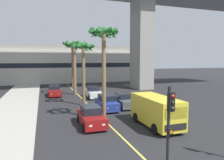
# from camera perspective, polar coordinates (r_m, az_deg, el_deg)

# --- Properties ---
(sidewalk_left) EXTENTS (4.80, 80.00, 0.15)m
(sidewalk_left) POSITION_cam_1_polar(r_m,az_deg,el_deg) (17.90, -27.99, -11.91)
(sidewalk_left) COLOR #ADA89E
(sidewalk_left) RESTS_ON ground
(lane_stripe_center) EXTENTS (0.14, 56.00, 0.01)m
(lane_stripe_center) POSITION_cam_1_polar(r_m,az_deg,el_deg) (25.91, -7.09, -6.19)
(lane_stripe_center) COLOR #DBCC4C
(lane_stripe_center) RESTS_ON ground
(pier_building_backdrop) EXTENTS (39.38, 8.04, 8.61)m
(pier_building_backdrop) POSITION_cam_1_polar(r_m,az_deg,el_deg) (51.12, -12.97, 4.25)
(pier_building_backdrop) COLOR beige
(pier_building_backdrop) RESTS_ON ground
(car_queue_front) EXTENTS (1.93, 4.15, 1.56)m
(car_queue_front) POSITION_cam_1_polar(r_m,az_deg,el_deg) (22.09, -1.53, -6.30)
(car_queue_front) COLOR navy
(car_queue_front) RESTS_ON ground
(car_queue_second) EXTENTS (1.90, 4.13, 1.56)m
(car_queue_second) POSITION_cam_1_polar(r_m,az_deg,el_deg) (23.33, 3.18, -5.67)
(car_queue_second) COLOR #4C5156
(car_queue_second) RESTS_ON ground
(car_queue_third) EXTENTS (1.89, 4.13, 1.56)m
(car_queue_third) POSITION_cam_1_polar(r_m,az_deg,el_deg) (29.18, -5.20, -3.43)
(car_queue_third) COLOR white
(car_queue_third) RESTS_ON ground
(car_queue_fourth) EXTENTS (1.87, 4.12, 1.56)m
(car_queue_fourth) POSITION_cam_1_polar(r_m,az_deg,el_deg) (16.99, -5.79, -9.94)
(car_queue_fourth) COLOR maroon
(car_queue_fourth) RESTS_ON ground
(car_queue_fifth) EXTENTS (1.88, 4.12, 1.56)m
(car_queue_fifth) POSITION_cam_1_polar(r_m,az_deg,el_deg) (31.56, -15.52, -2.93)
(car_queue_fifth) COLOR maroon
(car_queue_fifth) RESTS_ON ground
(delivery_van) EXTENTS (2.17, 5.26, 2.36)m
(delivery_van) POSITION_cam_1_polar(r_m,az_deg,el_deg) (16.89, 11.96, -8.14)
(delivery_van) COLOR yellow
(delivery_van) RESTS_ON ground
(traffic_light_median_near) EXTENTS (0.24, 0.37, 4.20)m
(traffic_light_median_near) POSITION_cam_1_polar(r_m,az_deg,el_deg) (8.77, 15.50, -11.41)
(traffic_light_median_near) COLOR black
(traffic_light_median_near) RESTS_ON ground
(palm_tree_near_median) EXTENTS (2.62, 2.68, 7.20)m
(palm_tree_near_median) POSITION_cam_1_polar(r_m,az_deg,el_deg) (23.99, -7.88, 6.95)
(palm_tree_near_median) COLOR brown
(palm_tree_near_median) RESTS_ON ground
(palm_tree_mid_median) EXTENTS (2.78, 2.80, 8.43)m
(palm_tree_mid_median) POSITION_cam_1_polar(r_m,az_deg,el_deg) (39.97, -10.88, 7.71)
(palm_tree_mid_median) COLOR brown
(palm_tree_mid_median) RESTS_ON ground
(palm_tree_far_median) EXTENTS (3.50, 3.64, 8.10)m
(palm_tree_far_median) POSITION_cam_1_polar(r_m,az_deg,el_deg) (31.75, -10.29, 7.07)
(palm_tree_far_median) COLOR brown
(palm_tree_far_median) RESTS_ON ground
(palm_tree_farthest_median) EXTENTS (2.66, 2.64, 8.00)m
(palm_tree_farthest_median) POSITION_cam_1_polar(r_m,az_deg,el_deg) (17.84, -2.25, 9.90)
(palm_tree_farthest_median) COLOR brown
(palm_tree_farthest_median) RESTS_ON ground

